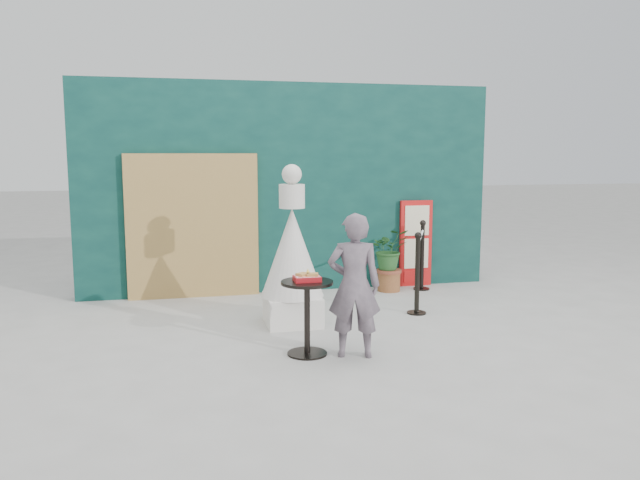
{
  "coord_description": "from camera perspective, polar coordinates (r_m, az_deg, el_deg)",
  "views": [
    {
      "loc": [
        -1.64,
        -5.8,
        2.0
      ],
      "look_at": [
        0.0,
        1.2,
        1.0
      ],
      "focal_mm": 35.0,
      "sensor_mm": 36.0,
      "label": 1
    }
  ],
  "objects": [
    {
      "name": "ground",
      "position": [
        6.35,
        2.51,
        -10.45
      ],
      "size": [
        60.0,
        60.0,
        0.0
      ],
      "primitive_type": "plane",
      "color": "#ADAAA5",
      "rests_on": "ground"
    },
    {
      "name": "back_wall",
      "position": [
        9.11,
        -2.8,
        4.77
      ],
      "size": [
        6.0,
        0.3,
        3.0
      ],
      "primitive_type": "cube",
      "color": "#0A2E2C",
      "rests_on": "ground"
    },
    {
      "name": "bamboo_fence",
      "position": [
        8.8,
        -11.54,
        1.24
      ],
      "size": [
        1.8,
        0.08,
        2.0
      ],
      "primitive_type": "cube",
      "color": "tan",
      "rests_on": "ground"
    },
    {
      "name": "woman",
      "position": [
        6.14,
        3.14,
        -4.18
      ],
      "size": [
        0.59,
        0.46,
        1.43
      ],
      "primitive_type": "imported",
      "rotation": [
        0.0,
        0.0,
        2.9
      ],
      "color": "slate",
      "rests_on": "ground"
    },
    {
      "name": "menu_board",
      "position": [
        9.54,
        8.75,
        -0.3
      ],
      "size": [
        0.5,
        0.07,
        1.3
      ],
      "color": "red",
      "rests_on": "ground"
    },
    {
      "name": "statue",
      "position": [
        7.28,
        -2.55,
        -1.84
      ],
      "size": [
        0.73,
        0.73,
        1.88
      ],
      "color": "white",
      "rests_on": "ground"
    },
    {
      "name": "cafe_table",
      "position": [
        6.23,
        -1.19,
        -6.05
      ],
      "size": [
        0.52,
        0.52,
        0.75
      ],
      "color": "black",
      "rests_on": "ground"
    },
    {
      "name": "food_basket",
      "position": [
        6.16,
        -1.18,
        -3.44
      ],
      "size": [
        0.26,
        0.19,
        0.11
      ],
      "color": "#AB1219",
      "rests_on": "cafe_table"
    },
    {
      "name": "planter",
      "position": [
        9.13,
        6.35,
        -1.37
      ],
      "size": [
        0.54,
        0.47,
        0.92
      ],
      "color": "brown",
      "rests_on": "ground"
    },
    {
      "name": "stanchion_barrier",
      "position": [
        8.59,
        9.12,
        -2.27
      ],
      "size": [
        0.84,
        1.54,
        1.03
      ],
      "color": "black",
      "rests_on": "ground"
    }
  ]
}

